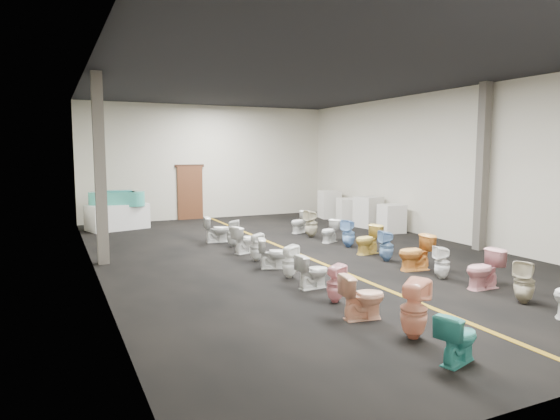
% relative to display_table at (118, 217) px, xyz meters
% --- Properties ---
extents(floor, '(16.00, 16.00, 0.00)m').
position_rel_display_table_xyz_m(floor, '(3.76, -6.42, -0.44)').
color(floor, black).
rests_on(floor, ground).
extents(ceiling, '(16.00, 16.00, 0.00)m').
position_rel_display_table_xyz_m(ceiling, '(3.76, -6.42, 4.06)').
color(ceiling, black).
rests_on(ceiling, ground).
extents(wall_back, '(10.00, 0.00, 10.00)m').
position_rel_display_table_xyz_m(wall_back, '(3.76, 1.58, 1.81)').
color(wall_back, beige).
rests_on(wall_back, ground).
extents(wall_left, '(0.00, 16.00, 16.00)m').
position_rel_display_table_xyz_m(wall_left, '(-1.24, -6.42, 1.81)').
color(wall_left, beige).
rests_on(wall_left, ground).
extents(wall_right, '(0.00, 16.00, 16.00)m').
position_rel_display_table_xyz_m(wall_right, '(8.76, -6.42, 1.81)').
color(wall_right, beige).
rests_on(wall_right, ground).
extents(aisle_stripe, '(0.12, 15.60, 0.01)m').
position_rel_display_table_xyz_m(aisle_stripe, '(3.76, -6.42, -0.43)').
color(aisle_stripe, '#8A6514').
rests_on(aisle_stripe, floor).
extents(back_door, '(1.00, 0.10, 2.10)m').
position_rel_display_table_xyz_m(back_door, '(2.96, 1.52, 0.61)').
color(back_door, '#562D19').
rests_on(back_door, floor).
extents(door_frame, '(1.15, 0.08, 0.10)m').
position_rel_display_table_xyz_m(door_frame, '(2.96, 1.53, 1.68)').
color(door_frame, '#331C11').
rests_on(door_frame, back_door).
extents(column_left, '(0.25, 0.25, 4.50)m').
position_rel_display_table_xyz_m(column_left, '(-0.99, -5.42, 1.81)').
color(column_left, '#59544C').
rests_on(column_left, floor).
extents(column_right, '(0.25, 0.25, 4.50)m').
position_rel_display_table_xyz_m(column_right, '(8.51, -7.92, 1.81)').
color(column_right, '#59544C').
rests_on(column_right, floor).
extents(display_table, '(2.16, 1.53, 0.87)m').
position_rel_display_table_xyz_m(display_table, '(0.00, 0.00, 0.00)').
color(display_table, white).
rests_on(display_table, floor).
extents(bathtub, '(1.84, 0.90, 0.55)m').
position_rel_display_table_xyz_m(bathtub, '(0.00, 0.00, 0.63)').
color(bathtub, teal).
rests_on(bathtub, display_table).
extents(appliance_crate_a, '(0.81, 0.81, 0.93)m').
position_rel_display_table_xyz_m(appliance_crate_a, '(8.16, -4.52, 0.03)').
color(appliance_crate_a, silver).
rests_on(appliance_crate_a, floor).
extents(appliance_crate_b, '(0.92, 0.92, 1.08)m').
position_rel_display_table_xyz_m(appliance_crate_b, '(8.16, -3.19, 0.10)').
color(appliance_crate_b, beige).
rests_on(appliance_crate_b, floor).
extents(appliance_crate_c, '(0.99, 0.99, 0.91)m').
position_rel_display_table_xyz_m(appliance_crate_c, '(8.16, -1.95, 0.02)').
color(appliance_crate_c, silver).
rests_on(appliance_crate_c, floor).
extents(appliance_crate_d, '(0.90, 0.90, 1.10)m').
position_rel_display_table_xyz_m(appliance_crate_d, '(8.16, -0.49, 0.11)').
color(appliance_crate_d, silver).
rests_on(appliance_crate_d, floor).
extents(toilet_left_0, '(0.73, 0.55, 0.66)m').
position_rel_display_table_xyz_m(toilet_left_0, '(2.50, -13.27, -0.10)').
color(toilet_left_0, teal).
rests_on(toilet_left_0, floor).
extents(toilet_left_1, '(0.52, 0.52, 0.86)m').
position_rel_display_table_xyz_m(toilet_left_1, '(2.55, -12.37, -0.00)').
color(toilet_left_1, '#FDAF8E').
rests_on(toilet_left_1, floor).
extents(toilet_left_2, '(0.77, 0.50, 0.73)m').
position_rel_display_table_xyz_m(toilet_left_2, '(2.36, -11.36, -0.07)').
color(toilet_left_2, '#FEBE9C').
rests_on(toilet_left_2, floor).
extents(toilet_left_3, '(0.37, 0.37, 0.69)m').
position_rel_display_table_xyz_m(toilet_left_3, '(2.43, -10.42, -0.09)').
color(toilet_left_3, '#F5ABB2').
rests_on(toilet_left_3, floor).
extents(toilet_left_4, '(0.69, 0.42, 0.67)m').
position_rel_display_table_xyz_m(toilet_left_4, '(2.51, -9.43, -0.10)').
color(toilet_left_4, white).
rests_on(toilet_left_4, floor).
extents(toilet_left_5, '(0.38, 0.38, 0.71)m').
position_rel_display_table_xyz_m(toilet_left_5, '(2.46, -8.51, -0.08)').
color(toilet_left_5, white).
rests_on(toilet_left_5, floor).
extents(toilet_left_6, '(0.77, 0.60, 0.70)m').
position_rel_display_table_xyz_m(toilet_left_6, '(2.50, -7.56, -0.09)').
color(toilet_left_6, silver).
rests_on(toilet_left_6, floor).
extents(toilet_left_7, '(0.33, 0.33, 0.69)m').
position_rel_display_table_xyz_m(toilet_left_7, '(2.44, -6.69, -0.09)').
color(toilet_left_7, white).
rests_on(toilet_left_7, floor).
extents(toilet_left_8, '(0.80, 0.60, 0.72)m').
position_rel_display_table_xyz_m(toilet_left_8, '(2.54, -5.66, -0.07)').
color(toilet_left_8, white).
rests_on(toilet_left_8, floor).
extents(toilet_left_9, '(0.46, 0.45, 0.77)m').
position_rel_display_table_xyz_m(toilet_left_9, '(2.54, -4.71, -0.05)').
color(toilet_left_9, silver).
rests_on(toilet_left_9, floor).
extents(toilet_left_10, '(0.79, 0.52, 0.76)m').
position_rel_display_table_xyz_m(toilet_left_10, '(2.35, -3.80, -0.06)').
color(toilet_left_10, silver).
rests_on(toilet_left_10, floor).
extents(toilet_right_2, '(0.47, 0.47, 0.78)m').
position_rel_display_table_xyz_m(toilet_right_2, '(5.43, -11.86, -0.05)').
color(toilet_right_2, beige).
rests_on(toilet_right_2, floor).
extents(toilet_right_3, '(0.76, 0.44, 0.78)m').
position_rel_display_table_xyz_m(toilet_right_3, '(5.51, -10.87, -0.05)').
color(toilet_right_3, '#F3A7AF').
rests_on(toilet_right_3, floor).
extents(toilet_right_4, '(0.39, 0.39, 0.70)m').
position_rel_display_table_xyz_m(toilet_right_4, '(5.32, -9.94, -0.08)').
color(toilet_right_4, white).
rests_on(toilet_right_4, floor).
extents(toilet_right_5, '(0.84, 0.54, 0.81)m').
position_rel_display_table_xyz_m(toilet_right_5, '(5.32, -9.09, -0.03)').
color(toilet_right_5, '#F39D43').
rests_on(toilet_right_5, floor).
extents(toilet_right_6, '(0.41, 0.40, 0.76)m').
position_rel_display_table_xyz_m(toilet_right_6, '(5.32, -8.04, -0.06)').
color(toilet_right_6, '#719BCC').
rests_on(toilet_right_6, floor).
extents(toilet_right_7, '(0.81, 0.55, 0.76)m').
position_rel_display_table_xyz_m(toilet_right_7, '(5.40, -7.14, -0.06)').
color(toilet_right_7, '#E8C355').
rests_on(toilet_right_7, floor).
extents(toilet_right_8, '(0.47, 0.47, 0.79)m').
position_rel_display_table_xyz_m(toilet_right_8, '(5.46, -6.12, -0.04)').
color(toilet_right_8, '#86B8F1').
rests_on(toilet_right_8, floor).
extents(toilet_right_9, '(0.75, 0.61, 0.66)m').
position_rel_display_table_xyz_m(toilet_right_9, '(5.37, -5.24, -0.10)').
color(toilet_right_9, white).
rests_on(toilet_right_9, floor).
extents(toilet_right_10, '(0.42, 0.41, 0.86)m').
position_rel_display_table_xyz_m(toilet_right_10, '(5.29, -4.24, -0.01)').
color(toilet_right_10, beige).
rests_on(toilet_right_10, floor).
extents(toilet_right_11, '(0.81, 0.64, 0.72)m').
position_rel_display_table_xyz_m(toilet_right_11, '(5.36, -3.32, -0.08)').
color(toilet_right_11, white).
rests_on(toilet_right_11, floor).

